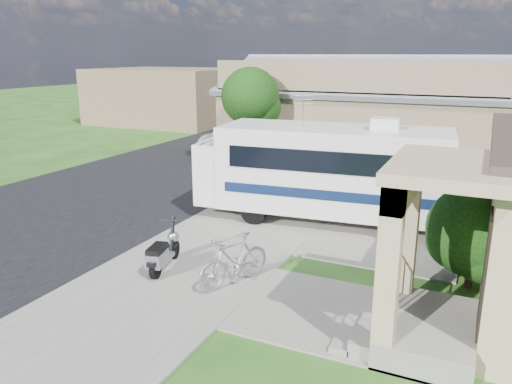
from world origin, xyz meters
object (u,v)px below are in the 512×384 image
at_px(shrub, 478,227).
at_px(garden_hose, 381,306).
at_px(bicycle, 234,262).
at_px(van, 283,120).
at_px(pickup_truck, 245,138).
at_px(scooter, 163,253).
at_px(motorhome, 323,169).

distance_m(shrub, garden_hose, 2.88).
bearing_deg(garden_hose, bicycle, -174.45).
bearing_deg(garden_hose, van, 117.19).
bearing_deg(pickup_truck, scooter, 101.44).
bearing_deg(pickup_truck, motorhome, 122.05).
xyz_separation_m(shrub, garden_hose, (-1.64, -1.96, -1.33)).
distance_m(pickup_truck, van, 6.99).
bearing_deg(motorhome, bicycle, -100.09).
bearing_deg(pickup_truck, garden_hose, 118.92).
xyz_separation_m(shrub, van, (-12.07, 18.36, -0.49)).
height_order(motorhome, garden_hose, motorhome).
relative_size(motorhome, shrub, 2.78).
height_order(pickup_truck, garden_hose, pickup_truck).
relative_size(bicycle, pickup_truck, 0.30).
relative_size(bicycle, garden_hose, 4.49).
bearing_deg(scooter, bicycle, -11.44).
distance_m(motorhome, van, 17.17).
height_order(shrub, scooter, shrub).
height_order(scooter, pickup_truck, pickup_truck).
height_order(motorhome, bicycle, motorhome).
distance_m(bicycle, garden_hose, 3.28).
distance_m(bicycle, van, 21.86).
height_order(scooter, van, van).
bearing_deg(van, bicycle, -64.17).
bearing_deg(scooter, garden_hose, -9.02).
distance_m(motorhome, scooter, 5.88).
xyz_separation_m(shrub, pickup_truck, (-11.36, 11.41, -0.55)).
xyz_separation_m(bicycle, garden_hose, (3.22, 0.31, -0.48)).
relative_size(scooter, pickup_truck, 0.27).
bearing_deg(scooter, shrub, 5.87).
relative_size(shrub, van, 0.43).
bearing_deg(motorhome, garden_hose, -65.96).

